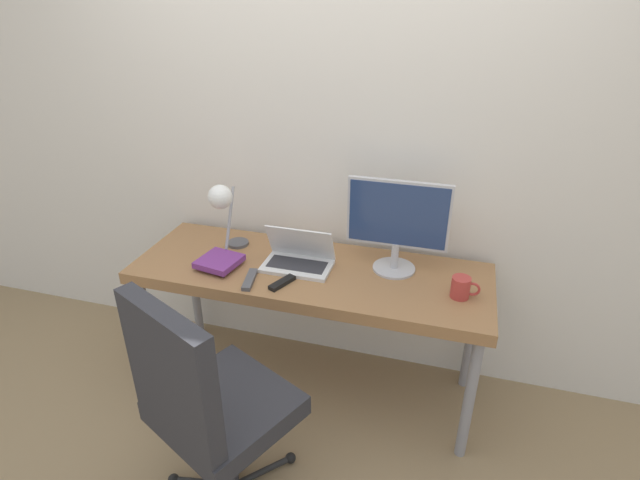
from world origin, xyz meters
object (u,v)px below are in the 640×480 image
object	(u,v)px
monitor	(397,221)
mug	(461,287)
laptop	(298,258)
book_stack	(219,262)
desk_lamp	(223,203)
office_chair	(205,400)

from	to	relation	value
monitor	mug	xyz separation A→B (m)	(0.32, -0.16, -0.21)
laptop	book_stack	distance (m)	0.39
laptop	mug	distance (m)	0.78
monitor	mug	world-z (taller)	monitor
monitor	desk_lamp	world-z (taller)	monitor
monitor	mug	distance (m)	0.42
desk_lamp	mug	distance (m)	1.19
desk_lamp	book_stack	size ratio (longest dim) A/B	1.79
desk_lamp	mug	world-z (taller)	desk_lamp
monitor	office_chair	distance (m)	1.14
monitor	book_stack	size ratio (longest dim) A/B	2.19
laptop	monitor	world-z (taller)	monitor
laptop	monitor	xyz separation A→B (m)	(0.46, 0.10, 0.21)
desk_lamp	monitor	bearing A→B (deg)	6.96
office_chair	mug	distance (m)	1.17
monitor	desk_lamp	size ratio (longest dim) A/B	1.23
office_chair	desk_lamp	bearing A→B (deg)	109.03
book_stack	mug	bearing A→B (deg)	2.70
office_chair	book_stack	distance (m)	0.76
office_chair	mug	bearing A→B (deg)	39.85
desk_lamp	office_chair	distance (m)	0.96
desk_lamp	book_stack	distance (m)	0.29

